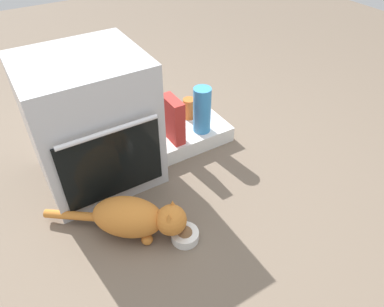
% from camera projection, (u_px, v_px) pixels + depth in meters
% --- Properties ---
extents(ground, '(8.00, 8.00, 0.00)m').
position_uv_depth(ground, '(147.00, 224.00, 1.80)').
color(ground, '#6B5B4C').
extents(oven, '(0.61, 0.59, 0.73)m').
position_uv_depth(oven, '(91.00, 123.00, 1.86)').
color(oven, '#B7BABF').
rests_on(oven, ground).
extents(pantry_cabinet, '(0.50, 0.35, 0.10)m').
position_uv_depth(pantry_cabinet, '(188.00, 133.00, 2.32)').
color(pantry_cabinet, white).
rests_on(pantry_cabinet, ground).
extents(food_bowl, '(0.14, 0.14, 0.08)m').
position_uv_depth(food_bowl, '(185.00, 235.00, 1.71)').
color(food_bowl, white).
rests_on(food_bowl, ground).
extents(cat, '(0.59, 0.52, 0.22)m').
position_uv_depth(cat, '(135.00, 217.00, 1.69)').
color(cat, '#C6752D').
rests_on(cat, ground).
extents(water_bottle, '(0.11, 0.11, 0.30)m').
position_uv_depth(water_bottle, '(202.00, 110.00, 2.16)').
color(water_bottle, '#388CD1').
rests_on(water_bottle, pantry_cabinet).
extents(sauce_jar, '(0.08, 0.08, 0.14)m').
position_uv_depth(sauce_jar, '(189.00, 108.00, 2.33)').
color(sauce_jar, '#D16023').
rests_on(sauce_jar, pantry_cabinet).
extents(cereal_box, '(0.07, 0.18, 0.28)m').
position_uv_depth(cereal_box, '(173.00, 119.00, 2.10)').
color(cereal_box, '#B72D28').
rests_on(cereal_box, pantry_cabinet).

